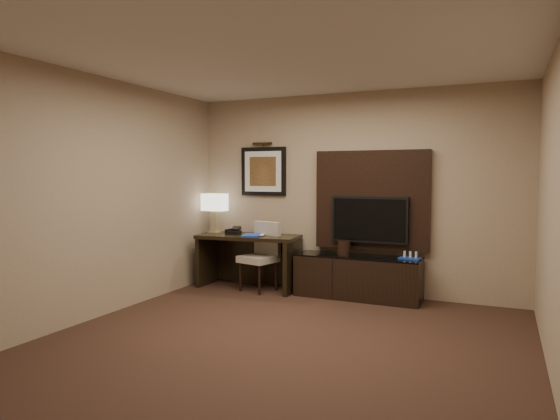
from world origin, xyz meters
The scene contains 19 objects.
floor centered at (0.00, 0.00, -0.01)m, with size 4.50×5.00×0.01m, color #331E17.
ceiling centered at (0.00, 0.00, 2.70)m, with size 4.50×5.00×0.01m, color silver.
wall_back centered at (0.00, 2.50, 1.35)m, with size 4.50×0.01×2.70m, color #9E876B.
wall_front centered at (0.00, -2.50, 1.35)m, with size 4.50×0.01×2.70m, color #9E876B.
wall_left centered at (-2.25, 0.00, 1.35)m, with size 0.01×5.00×2.70m, color #9E876B.
wall_right centered at (2.25, 0.00, 1.35)m, with size 0.01×5.00×2.70m, color #9E876B.
desk centered at (-1.38, 2.15, 0.38)m, with size 1.41×0.61×0.76m, color black.
credenza centered at (0.19, 2.20, 0.28)m, with size 1.62×0.45×0.56m, color black.
tv_wall_panel centered at (0.30, 2.44, 1.27)m, with size 1.50×0.12×1.30m, color black.
tv centered at (0.30, 2.34, 1.02)m, with size 1.00×0.08×0.60m, color black.
artwork centered at (-1.30, 2.48, 1.65)m, with size 0.70×0.04×0.70m, color black.
picture_light centered at (-1.30, 2.44, 2.05)m, with size 0.04×0.04×0.30m, color #3D2B13.
desk_chair centered at (-1.18, 2.05, 0.46)m, with size 0.44×0.50×0.91m, color beige, non-canonical shape.
table_lamp centered at (-1.97, 2.22, 1.04)m, with size 0.35×0.20×0.56m, color tan, non-canonical shape.
desk_phone centered at (-1.62, 2.15, 0.80)m, with size 0.19×0.17×0.09m, color black, non-canonical shape.
blue_folder centered at (-1.28, 2.07, 0.77)m, with size 0.23×0.31×0.02m, color #1A37AA.
book centered at (-1.28, 2.10, 0.86)m, with size 0.16×0.02×0.21m, color #C4AE9A.
ice_bucket centered at (0.01, 2.18, 0.65)m, with size 0.17×0.17×0.19m, color black.
minibar_tray centered at (0.85, 2.22, 0.60)m, with size 0.26×0.16×0.09m, color navy, non-canonical shape.
Camera 1 is at (1.88, -4.03, 1.60)m, focal length 32.00 mm.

